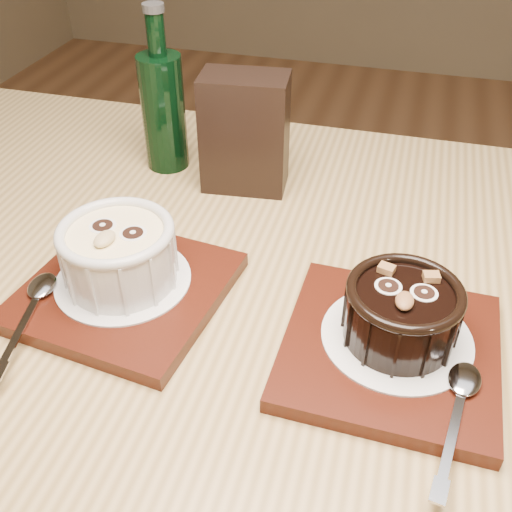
{
  "coord_description": "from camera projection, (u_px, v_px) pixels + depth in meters",
  "views": [
    {
      "loc": [
        -0.02,
        -0.61,
        1.14
      ],
      "look_at": [
        -0.13,
        -0.21,
        0.81
      ],
      "focal_mm": 42.0,
      "sensor_mm": 36.0,
      "label": 1
    }
  ],
  "objects": [
    {
      "name": "green_bottle",
      "position": [
        163.0,
        108.0,
        0.74
      ],
      "size": [
        0.05,
        0.05,
        0.2
      ],
      "color": "black",
      "rests_on": "table"
    },
    {
      "name": "table",
      "position": [
        252.0,
        369.0,
        0.63
      ],
      "size": [
        1.21,
        0.81,
        0.75
      ],
      "rotation": [
        0.0,
        0.0,
        0.01
      ],
      "color": "olive",
      "rests_on": "ground"
    },
    {
      "name": "spoon_left",
      "position": [
        29.0,
        311.0,
        0.54
      ],
      "size": [
        0.05,
        0.14,
        0.01
      ],
      "primitive_type": null,
      "rotation": [
        0.0,
        0.0,
        0.22
      ],
      "color": "#B3B5BC",
      "rests_on": "tray_left"
    },
    {
      "name": "spoon_right",
      "position": [
        457.0,
        412.0,
        0.45
      ],
      "size": [
        0.05,
        0.14,
        0.01
      ],
      "primitive_type": null,
      "rotation": [
        0.0,
        0.0,
        -0.15
      ],
      "color": "#B3B5BC",
      "rests_on": "tray_right"
    },
    {
      "name": "ramekin_dark",
      "position": [
        402.0,
        311.0,
        0.5
      ],
      "size": [
        0.1,
        0.1,
        0.06
      ],
      "rotation": [
        0.0,
        0.0,
        -0.01
      ],
      "color": "black",
      "rests_on": "doily_right"
    },
    {
      "name": "condiment_stand",
      "position": [
        245.0,
        133.0,
        0.7
      ],
      "size": [
        0.11,
        0.07,
        0.14
      ],
      "primitive_type": "cube",
      "rotation": [
        0.0,
        0.0,
        0.11
      ],
      "color": "black",
      "rests_on": "table"
    },
    {
      "name": "doily_right",
      "position": [
        397.0,
        337.0,
        0.52
      ],
      "size": [
        0.13,
        0.13,
        0.0
      ],
      "primitive_type": "cylinder",
      "color": "white",
      "rests_on": "tray_right"
    },
    {
      "name": "doily_left",
      "position": [
        123.0,
        280.0,
        0.58
      ],
      "size": [
        0.13,
        0.13,
        0.0
      ],
      "primitive_type": "cylinder",
      "color": "white",
      "rests_on": "tray_left"
    },
    {
      "name": "tray_right",
      "position": [
        390.0,
        350.0,
        0.52
      ],
      "size": [
        0.18,
        0.18,
        0.01
      ],
      "primitive_type": "cube",
      "rotation": [
        0.0,
        0.0,
        -0.02
      ],
      "color": "#42150B",
      "rests_on": "table"
    },
    {
      "name": "ramekin_white",
      "position": [
        118.0,
        251.0,
        0.56
      ],
      "size": [
        0.11,
        0.11,
        0.06
      ],
      "rotation": [
        0.0,
        0.0,
        -0.11
      ],
      "color": "silver",
      "rests_on": "doily_left"
    },
    {
      "name": "tray_left",
      "position": [
        126.0,
        290.0,
        0.58
      ],
      "size": [
        0.2,
        0.2,
        0.01
      ],
      "primitive_type": "cube",
      "rotation": [
        0.0,
        0.0,
        -0.12
      ],
      "color": "#42150B",
      "rests_on": "table"
    }
  ]
}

